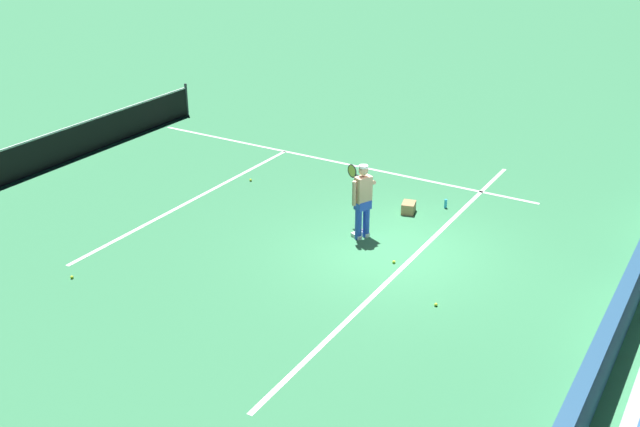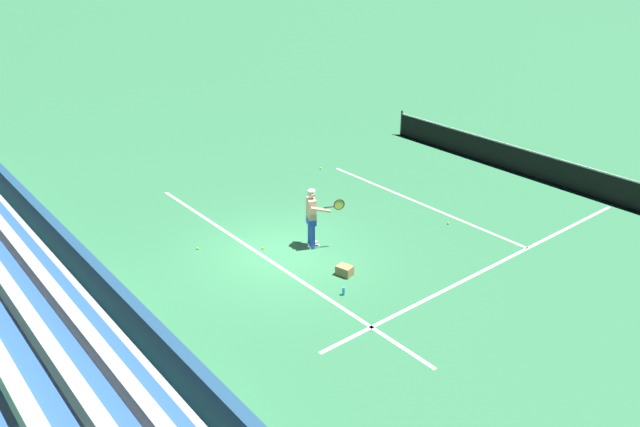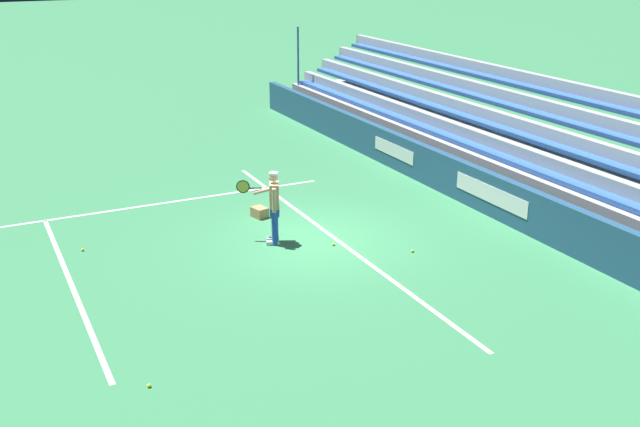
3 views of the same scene
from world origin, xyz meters
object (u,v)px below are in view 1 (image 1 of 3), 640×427
tennis_ball_near_player (251,180)px  water_bottle (446,204)px  tennis_ball_by_box (72,277)px  tennis_net (57,147)px  tennis_player (362,200)px  tennis_ball_midcourt (436,305)px  tennis_ball_far_right (394,262)px  ball_box_cardboard (409,208)px

tennis_ball_near_player → water_bottle: (1.01, -5.09, 0.08)m
tennis_ball_by_box → tennis_net: 6.96m
tennis_player → tennis_ball_by_box: tennis_player is taller
tennis_ball_midcourt → water_bottle: water_bottle is taller
tennis_player → tennis_net: size_ratio=0.15×
tennis_ball_far_right → tennis_ball_near_player: 5.70m
ball_box_cardboard → tennis_ball_far_right: (-2.51, -0.82, -0.10)m
tennis_player → water_bottle: 2.78m
tennis_ball_far_right → tennis_ball_by_box: same height
ball_box_cardboard → tennis_net: 10.00m
water_bottle → tennis_net: 10.80m
tennis_player → tennis_ball_by_box: 6.26m
tennis_player → ball_box_cardboard: bearing=-11.0°
tennis_player → tennis_ball_midcourt: (-1.89, -2.59, -0.86)m
tennis_ball_near_player → tennis_ball_by_box: bearing=179.9°
ball_box_cardboard → tennis_ball_midcourt: ball_box_cardboard is taller
ball_box_cardboard → water_bottle: size_ratio=1.82×
ball_box_cardboard → water_bottle: 0.97m
tennis_player → tennis_net: (-0.22, 9.45, -0.40)m
tennis_player → water_bottle: tennis_player is taller
ball_box_cardboard → tennis_ball_near_player: 4.44m
tennis_player → tennis_ball_near_player: bearing=70.4°
ball_box_cardboard → tennis_net: tennis_net is taller
tennis_ball_midcourt → tennis_net: size_ratio=0.01×
ball_box_cardboard → water_bottle: bearing=-42.6°
tennis_ball_midcourt → water_bottle: 4.64m
tennis_net → tennis_ball_near_player: bearing=-72.6°
water_bottle → tennis_net: size_ratio=0.02×
tennis_player → tennis_ball_far_right: tennis_player is taller
tennis_player → tennis_ball_far_right: (-0.76, -1.17, -0.86)m
ball_box_cardboard → tennis_net: size_ratio=0.04×
tennis_ball_near_player → tennis_net: tennis_net is taller
ball_box_cardboard → tennis_ball_near_player: (-0.30, 4.43, -0.10)m
ball_box_cardboard → tennis_ball_midcourt: size_ratio=6.06×
tennis_ball_far_right → water_bottle: water_bottle is taller
tennis_player → water_bottle: bearing=-22.0°
tennis_ball_by_box → tennis_net: tennis_net is taller
tennis_ball_near_player → tennis_player: bearing=-109.6°
tennis_player → tennis_ball_near_player: tennis_player is taller
tennis_ball_near_player → tennis_ball_by_box: same height
tennis_player → tennis_net: bearing=91.3°
tennis_player → tennis_ball_far_right: 1.63m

